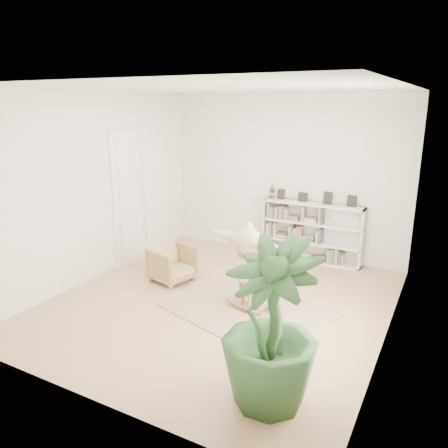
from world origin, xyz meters
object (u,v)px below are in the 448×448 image
object	(u,v)px
armchair	(172,264)
rocker_board	(249,306)
person	(250,262)
houseplant	(270,325)
bookshelf	(311,233)

from	to	relation	value
armchair	rocker_board	world-z (taller)	armchair
person	houseplant	size ratio (longest dim) A/B	0.90
rocker_board	armchair	bearing A→B (deg)	-176.64
rocker_board	person	world-z (taller)	person
houseplant	bookshelf	bearing A→B (deg)	101.90
bookshelf	houseplant	world-z (taller)	houseplant
armchair	houseplant	xyz separation A→B (m)	(3.05, -2.46, 0.65)
rocker_board	houseplant	distance (m)	2.52
bookshelf	houseplant	size ratio (longest dim) A/B	1.11
rocker_board	bookshelf	bearing A→B (deg)	103.15
bookshelf	houseplant	xyz separation A→B (m)	(1.02, -4.86, 0.36)
bookshelf	houseplant	bearing A→B (deg)	-78.10
bookshelf	rocker_board	size ratio (longest dim) A/B	3.55
houseplant	person	bearing A→B (deg)	120.46
bookshelf	armchair	distance (m)	3.16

